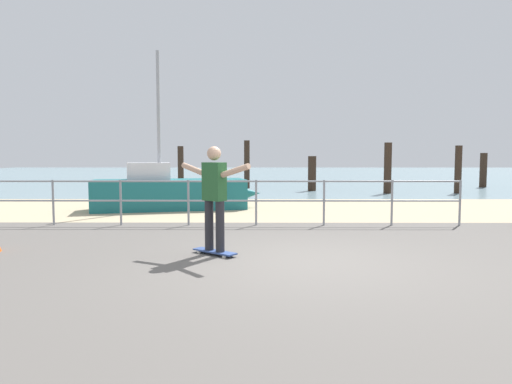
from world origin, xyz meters
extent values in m
cube|color=#605B56|center=(0.00, -1.00, 0.00)|extent=(24.00, 10.00, 0.04)
cube|color=tan|center=(0.00, 7.00, 0.00)|extent=(24.00, 6.00, 0.04)
cube|color=#75939E|center=(0.00, 35.00, 0.00)|extent=(72.00, 50.00, 0.04)
cylinder|color=gray|center=(-5.26, 3.60, 0.53)|extent=(0.05, 0.05, 1.05)
cylinder|color=gray|center=(-3.73, 3.60, 0.53)|extent=(0.05, 0.05, 1.05)
cylinder|color=gray|center=(-2.19, 3.60, 0.53)|extent=(0.05, 0.05, 1.05)
cylinder|color=gray|center=(-0.65, 3.60, 0.53)|extent=(0.05, 0.05, 1.05)
cylinder|color=gray|center=(0.88, 3.60, 0.53)|extent=(0.05, 0.05, 1.05)
cylinder|color=gray|center=(2.42, 3.60, 0.53)|extent=(0.05, 0.05, 1.05)
cylinder|color=gray|center=(3.96, 3.60, 0.53)|extent=(0.05, 0.05, 1.05)
cylinder|color=gray|center=(-2.19, 3.60, 1.02)|extent=(12.30, 0.04, 0.04)
cylinder|color=gray|center=(-2.19, 3.60, 0.58)|extent=(12.30, 0.04, 0.04)
cube|color=#19666B|center=(-3.22, 6.77, 0.45)|extent=(4.60, 2.38, 0.90)
cone|color=#19666B|center=(-1.08, 7.28, 0.45)|extent=(1.25, 1.00, 0.77)
cylinder|color=#9EA0A5|center=(-3.51, 6.70, 2.76)|extent=(0.10, 0.10, 3.72)
cube|color=silver|center=(-3.80, 6.63, 1.15)|extent=(1.38, 1.15, 0.50)
cube|color=#334C8C|center=(-1.30, 0.45, 0.07)|extent=(0.75, 0.66, 0.02)
cylinder|color=silver|center=(-1.03, 0.34, 0.03)|extent=(0.07, 0.06, 0.06)
cylinder|color=silver|center=(-1.13, 0.21, 0.03)|extent=(0.07, 0.06, 0.06)
cylinder|color=silver|center=(-1.46, 0.69, 0.03)|extent=(0.07, 0.06, 0.06)
cylinder|color=silver|center=(-1.56, 0.56, 0.03)|extent=(0.07, 0.06, 0.06)
cylinder|color=#26262B|center=(-1.20, 0.37, 0.48)|extent=(0.14, 0.14, 0.80)
cylinder|color=#26262B|center=(-1.39, 0.53, 0.48)|extent=(0.14, 0.14, 0.80)
cube|color=#26592D|center=(-1.30, 0.45, 1.18)|extent=(0.41, 0.38, 0.60)
sphere|color=tan|center=(-1.30, 0.45, 1.62)|extent=(0.22, 0.22, 0.22)
cylinder|color=tan|center=(-0.95, 0.17, 1.36)|extent=(0.49, 0.42, 0.23)
cylinder|color=tan|center=(-1.64, 0.73, 1.36)|extent=(0.49, 0.42, 0.23)
cylinder|color=#332319|center=(-4.20, 14.45, 1.03)|extent=(0.27, 0.27, 2.06)
cylinder|color=#332319|center=(-1.17, 16.01, 1.19)|extent=(0.28, 0.28, 2.38)
cylinder|color=#332319|center=(1.85, 14.19, 0.80)|extent=(0.37, 0.37, 1.60)
cylinder|color=#332319|center=(4.88, 12.69, 1.09)|extent=(0.32, 0.32, 2.17)
cylinder|color=#332319|center=(7.90, 12.80, 1.02)|extent=(0.29, 0.29, 2.05)
cylinder|color=#332319|center=(10.92, 16.78, 0.88)|extent=(0.35, 0.35, 1.77)
camera|label=1|loc=(-0.60, -6.71, 1.57)|focal=32.12mm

